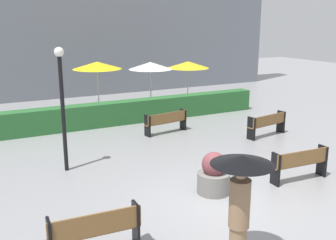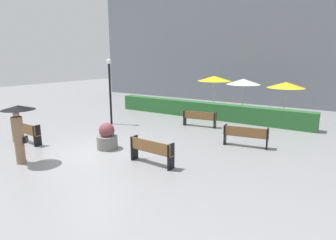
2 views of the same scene
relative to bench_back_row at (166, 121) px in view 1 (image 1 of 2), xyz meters
name	(u,v)px [view 1 (image 1 of 2)]	position (x,y,z in m)	size (l,w,h in m)	color
ground_plane	(220,201)	(-1.63, -6.14, -0.51)	(60.00, 60.00, 0.00)	gray
bench_back_row	(166,121)	(0.00, 0.00, 0.00)	(1.90, 0.63, 0.86)	brown
bench_near_left	(95,230)	(-5.12, -7.01, 0.04)	(1.80, 0.42, 0.93)	brown
bench_near_right	(301,162)	(1.13, -6.08, 0.04)	(1.82, 0.45, 0.92)	brown
bench_far_right	(268,123)	(3.31, -2.20, 0.02)	(1.91, 0.67, 0.88)	brown
pedestrian_with_umbrella	(240,192)	(-2.89, -8.51, 0.96)	(1.14, 1.14, 2.13)	#8C6B4C
planter_pot	(214,175)	(-1.50, -5.62, -0.03)	(0.86, 0.86, 1.12)	slate
lamp_post	(62,96)	(-4.55, -2.22, 1.77)	(0.28, 0.28, 3.70)	black
patio_umbrella_yellow	(97,65)	(-1.27, 4.80, 1.81)	(2.35, 2.35, 2.50)	silver
patio_umbrella_white	(150,66)	(1.12, 3.87, 1.76)	(2.13, 2.13, 2.45)	silver
patio_umbrella_yellow_far	(188,65)	(3.57, 4.44, 1.63)	(2.21, 2.21, 2.32)	silver
hedge_strip	(129,112)	(-0.72, 2.26, -0.01)	(12.85, 0.70, 1.00)	#28602D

